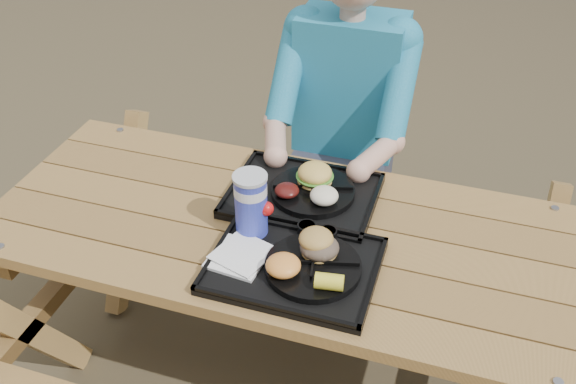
% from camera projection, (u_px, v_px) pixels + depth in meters
% --- Properties ---
extents(picnic_table, '(1.80, 1.49, 0.75)m').
position_uv_depth(picnic_table, '(288.00, 315.00, 2.11)').
color(picnic_table, '#999999').
rests_on(picnic_table, ground).
extents(tray_near, '(0.45, 0.35, 0.02)m').
position_uv_depth(tray_near, '(294.00, 267.00, 1.74)').
color(tray_near, black).
rests_on(tray_near, picnic_table).
extents(tray_far, '(0.45, 0.35, 0.02)m').
position_uv_depth(tray_far, '(303.00, 196.00, 1.99)').
color(tray_far, black).
rests_on(tray_far, picnic_table).
extents(plate_near, '(0.26, 0.26, 0.02)m').
position_uv_depth(plate_near, '(313.00, 267.00, 1.71)').
color(plate_near, black).
rests_on(plate_near, tray_near).
extents(plate_far, '(0.26, 0.26, 0.02)m').
position_uv_depth(plate_far, '(313.00, 191.00, 1.98)').
color(plate_far, black).
rests_on(plate_far, tray_far).
extents(napkin_stack, '(0.16, 0.16, 0.02)m').
position_uv_depth(napkin_stack, '(238.00, 256.00, 1.75)').
color(napkin_stack, white).
rests_on(napkin_stack, tray_near).
extents(soda_cup, '(0.09, 0.09, 0.18)m').
position_uv_depth(soda_cup, '(251.00, 206.00, 1.79)').
color(soda_cup, '#1624A9').
rests_on(soda_cup, tray_near).
extents(condiment_bbq, '(0.05, 0.05, 0.03)m').
position_uv_depth(condiment_bbq, '(307.00, 229.00, 1.83)').
color(condiment_bbq, black).
rests_on(condiment_bbq, tray_near).
extents(condiment_mustard, '(0.05, 0.05, 0.03)m').
position_uv_depth(condiment_mustard, '(328.00, 235.00, 1.81)').
color(condiment_mustard, '#FFF81C').
rests_on(condiment_mustard, tray_near).
extents(sandwich, '(0.10, 0.10, 0.10)m').
position_uv_depth(sandwich, '(320.00, 239.00, 1.71)').
color(sandwich, '#BD8E42').
rests_on(sandwich, plate_near).
extents(mac_cheese, '(0.09, 0.09, 0.05)m').
position_uv_depth(mac_cheese, '(283.00, 265.00, 1.67)').
color(mac_cheese, '#FFA543').
rests_on(mac_cheese, plate_near).
extents(corn_cob, '(0.08, 0.08, 0.04)m').
position_uv_depth(corn_cob, '(329.00, 282.00, 1.62)').
color(corn_cob, yellow).
rests_on(corn_cob, plate_near).
extents(cutlery_far, '(0.09, 0.14, 0.01)m').
position_uv_depth(cutlery_far, '(254.00, 182.00, 2.03)').
color(cutlery_far, black).
rests_on(cutlery_far, tray_far).
extents(burger, '(0.11, 0.11, 0.10)m').
position_uv_depth(burger, '(315.00, 169.00, 1.98)').
color(burger, '#E6B951').
rests_on(burger, plate_far).
extents(baked_beans, '(0.08, 0.08, 0.03)m').
position_uv_depth(baked_beans, '(287.00, 190.00, 1.94)').
color(baked_beans, '#4C110F').
rests_on(baked_beans, plate_far).
extents(potato_salad, '(0.09, 0.09, 0.05)m').
position_uv_depth(potato_salad, '(324.00, 196.00, 1.91)').
color(potato_salad, white).
rests_on(potato_salad, plate_far).
extents(diner, '(0.48, 0.84, 1.28)m').
position_uv_depth(diner, '(345.00, 139.00, 2.49)').
color(diner, '#18ADA6').
rests_on(diner, ground).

